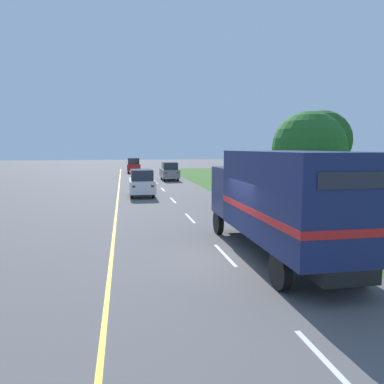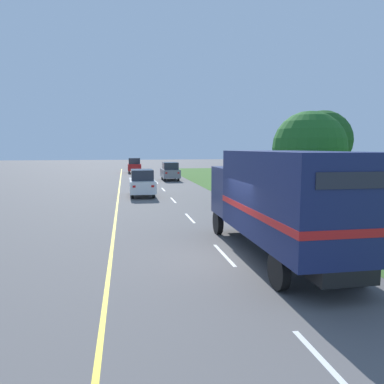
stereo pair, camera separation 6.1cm
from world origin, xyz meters
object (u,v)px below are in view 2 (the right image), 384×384
object	(u,v)px
lead_car_red_ahead	(134,165)
lead_car_white	(142,183)
lead_car_grey_ahead	(170,171)
roadside_tree_near	(309,148)
delineator_post	(352,237)
roadside_tree_mid	(322,140)
horse_trailer_truck	(281,199)
highway_sign	(316,177)

from	to	relation	value
lead_car_red_ahead	lead_car_white	bearing A→B (deg)	-90.22
lead_car_grey_ahead	roadside_tree_near	xyz separation A→B (m)	(6.16, -19.35, 2.54)
roadside_tree_near	delineator_post	size ratio (longest dim) A/B	6.05
lead_car_white	roadside_tree_near	world-z (taller)	roadside_tree_near
lead_car_grey_ahead	roadside_tree_mid	world-z (taller)	roadside_tree_mid
lead_car_red_ahead	roadside_tree_near	size ratio (longest dim) A/B	0.70
horse_trailer_truck	lead_car_grey_ahead	distance (m)	29.54
roadside_tree_near	roadside_tree_mid	distance (m)	8.17
lead_car_grey_ahead	lead_car_red_ahead	world-z (taller)	lead_car_red_ahead
horse_trailer_truck	roadside_tree_near	xyz separation A→B (m)	(6.19, 10.17, 1.58)
lead_car_white	delineator_post	distance (m)	17.39
lead_car_grey_ahead	horse_trailer_truck	bearing A→B (deg)	-90.06
lead_car_grey_ahead	roadside_tree_mid	size ratio (longest dim) A/B	0.64
lead_car_white	roadside_tree_near	distance (m)	11.92
roadside_tree_near	lead_car_white	bearing A→B (deg)	147.31
delineator_post	highway_sign	bearing A→B (deg)	72.24
delineator_post	roadside_tree_mid	bearing A→B (deg)	64.19
horse_trailer_truck	delineator_post	size ratio (longest dim) A/B	8.77
horse_trailer_truck	lead_car_white	world-z (taller)	horse_trailer_truck
lead_car_white	delineator_post	bearing A→B (deg)	-68.59
lead_car_grey_ahead	roadside_tree_mid	xyz separation A→B (m)	(10.75, -12.62, 3.13)
roadside_tree_mid	delineator_post	size ratio (longest dim) A/B	6.84
horse_trailer_truck	roadside_tree_near	size ratio (longest dim) A/B	1.45
lead_car_white	roadside_tree_near	bearing A→B (deg)	-32.69
horse_trailer_truck	roadside_tree_near	bearing A→B (deg)	58.66
horse_trailer_truck	lead_car_red_ahead	bearing A→B (deg)	94.74
lead_car_white	roadside_tree_mid	world-z (taller)	roadside_tree_mid
lead_car_grey_ahead	lead_car_red_ahead	distance (m)	13.23
roadside_tree_near	delineator_post	bearing A→B (deg)	-109.24
highway_sign	roadside_tree_near	size ratio (longest dim) A/B	0.55
horse_trailer_truck	lead_car_grey_ahead	bearing A→B (deg)	89.94
horse_trailer_truck	delineator_post	xyz separation A→B (m)	(2.74, 0.28, -1.43)
lead_car_white	roadside_tree_near	xyz separation A→B (m)	(9.80, -6.29, 2.54)
lead_car_grey_ahead	highway_sign	world-z (taller)	highway_sign
lead_car_grey_ahead	delineator_post	distance (m)	29.37
lead_car_red_ahead	highway_sign	xyz separation A→B (m)	(8.27, -35.69, 1.02)
lead_car_grey_ahead	roadside_tree_near	distance (m)	20.46
lead_car_white	roadside_tree_mid	size ratio (longest dim) A/B	0.64
lead_car_grey_ahead	delineator_post	world-z (taller)	lead_car_grey_ahead
lead_car_grey_ahead	lead_car_red_ahead	bearing A→B (deg)	105.53
lead_car_grey_ahead	highway_sign	size ratio (longest dim) A/B	1.33
highway_sign	delineator_post	size ratio (longest dim) A/B	3.30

